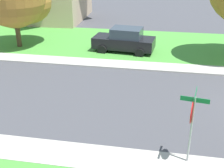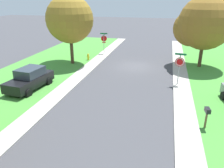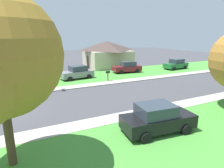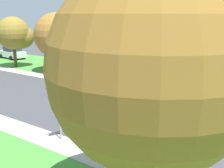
# 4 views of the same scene
# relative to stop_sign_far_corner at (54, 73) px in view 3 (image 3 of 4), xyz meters

# --- Properties ---
(ground_plane) EXTENTS (120.00, 120.00, 0.00)m
(ground_plane) POSITION_rel_stop_sign_far_corner_xyz_m (4.34, -4.55, -1.89)
(ground_plane) COLOR #424247
(sidewalk_east) EXTENTS (1.40, 56.00, 0.10)m
(sidewalk_east) POSITION_rel_stop_sign_far_corner_xyz_m (9.04, 7.45, -1.84)
(sidewalk_east) COLOR #ADA89E
(sidewalk_east) RESTS_ON ground
(sidewalk_west) EXTENTS (1.40, 56.00, 0.10)m
(sidewalk_west) POSITION_rel_stop_sign_far_corner_xyz_m (-0.36, 7.45, -1.84)
(sidewalk_west) COLOR #ADA89E
(sidewalk_west) RESTS_ON ground
(lawn_west) EXTENTS (8.00, 56.00, 0.08)m
(lawn_west) POSITION_rel_stop_sign_far_corner_xyz_m (-5.06, 7.45, -1.85)
(lawn_west) COLOR #479338
(lawn_west) RESTS_ON ground
(stop_sign_far_corner) EXTENTS (0.91, 0.91, 2.77)m
(stop_sign_far_corner) POSITION_rel_stop_sign_far_corner_xyz_m (0.00, 0.00, 0.00)
(stop_sign_far_corner) COLOR #9E9EA3
(stop_sign_far_corner) RESTS_ON ground
(car_black_driveway_right) EXTENTS (2.36, 4.46, 1.76)m
(car_black_driveway_right) POSITION_rel_stop_sign_far_corner_xyz_m (11.73, 3.84, -1.01)
(car_black_driveway_right) COLOR black
(car_black_driveway_right) RESTS_ON ground
(car_green_behind_trees) EXTENTS (2.32, 4.44, 1.76)m
(car_green_behind_trees) POSITION_rel_stop_sign_far_corner_xyz_m (-4.17, 20.77, -1.01)
(car_green_behind_trees) COLOR #1E6033
(car_green_behind_trees) RESTS_ON ground
(car_grey_near_corner) EXTENTS (2.49, 4.51, 1.76)m
(car_grey_near_corner) POSITION_rel_stop_sign_far_corner_xyz_m (-4.26, 3.62, -1.01)
(car_grey_near_corner) COLOR gray
(car_grey_near_corner) RESTS_ON ground
(car_maroon_far_down_street) EXTENTS (2.37, 4.46, 1.76)m
(car_maroon_far_down_street) POSITION_rel_stop_sign_far_corner_xyz_m (-5.08, 11.73, -1.01)
(car_maroon_far_down_street) COLOR maroon
(car_maroon_far_down_street) RESTS_ON ground
(house_left_setback) EXTENTS (9.55, 8.44, 4.60)m
(house_left_setback) POSITION_rel_stop_sign_far_corner_xyz_m (-12.25, 11.58, 0.49)
(house_left_setback) COLOR beige
(house_left_setback) RESTS_ON ground
(mailbox) EXTENTS (0.30, 0.51, 1.31)m
(mailbox) POSITION_rel_stop_sign_far_corner_xyz_m (-1.37, 6.73, -0.88)
(mailbox) COLOR brown
(mailbox) RESTS_ON ground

